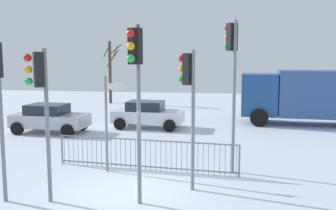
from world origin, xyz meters
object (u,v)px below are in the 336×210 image
object	(u,v)px
bare_tree_left	(110,70)
delivery_truck	(306,95)
direction_sign_post	(108,119)
traffic_light_foreground_right	(189,88)
traffic_light_mid_left	(232,62)
car_white_far	(148,114)
traffic_light_foreground_left	(136,75)
traffic_light_rear_right	(40,91)
car_silver_mid	(50,118)

from	to	relation	value
bare_tree_left	delivery_truck	bearing A→B (deg)	-29.54
direction_sign_post	traffic_light_foreground_right	bearing A→B (deg)	-17.71
bare_tree_left	traffic_light_mid_left	bearing A→B (deg)	-60.88
car_white_far	delivery_truck	xyz separation A→B (m)	(8.76, 2.39, 0.97)
car_white_far	bare_tree_left	size ratio (longest dim) A/B	0.75
traffic_light_foreground_left	bare_tree_left	bearing A→B (deg)	-58.86
traffic_light_rear_right	direction_sign_post	distance (m)	3.30
car_white_far	delivery_truck	bearing A→B (deg)	16.89
car_silver_mid	traffic_light_foreground_right	bearing A→B (deg)	-40.08
traffic_light_rear_right	car_silver_mid	size ratio (longest dim) A/B	1.07
traffic_light_foreground_left	car_silver_mid	xyz separation A→B (m)	(-6.73, 8.62, -2.67)
traffic_light_mid_left	direction_sign_post	size ratio (longest dim) A/B	1.56
traffic_light_foreground_right	traffic_light_foreground_left	bearing A→B (deg)	171.41
traffic_light_rear_right	traffic_light_mid_left	xyz separation A→B (m)	(4.91, 3.64, 0.69)
traffic_light_foreground_left	delivery_truck	world-z (taller)	traffic_light_foreground_left
traffic_light_foreground_right	direction_sign_post	bearing A→B (deg)	96.41
traffic_light_rear_right	bare_tree_left	xyz separation A→B (m)	(-4.95, 21.34, -0.25)
traffic_light_foreground_left	car_silver_mid	distance (m)	11.25
car_white_far	delivery_truck	distance (m)	9.13
traffic_light_rear_right	bare_tree_left	world-z (taller)	bare_tree_left
traffic_light_rear_right	car_silver_mid	distance (m)	10.05
traffic_light_mid_left	direction_sign_post	bearing A→B (deg)	149.32
car_white_far	traffic_light_foreground_left	bearing A→B (deg)	-77.59
traffic_light_foreground_left	car_silver_mid	bearing A→B (deg)	-40.30
traffic_light_rear_right	traffic_light_foreground_right	size ratio (longest dim) A/B	1.01
traffic_light_foreground_left	car_white_far	world-z (taller)	traffic_light_foreground_left
car_silver_mid	car_white_far	bearing A→B (deg)	26.03
traffic_light_rear_right	bare_tree_left	distance (m)	21.91
traffic_light_mid_left	car_silver_mid	bearing A→B (deg)	110.27
traffic_light_foreground_left	bare_tree_left	distance (m)	22.41
traffic_light_foreground_right	delivery_truck	size ratio (longest dim) A/B	0.57
traffic_light_mid_left	bare_tree_left	size ratio (longest dim) A/B	0.99
traffic_light_foreground_right	car_white_far	xyz separation A→B (m)	(-3.23, 9.24, -2.23)
car_white_far	bare_tree_left	xyz separation A→B (m)	(-5.41, 10.42, 2.00)
delivery_truck	bare_tree_left	world-z (taller)	bare_tree_left
traffic_light_rear_right	bare_tree_left	size ratio (longest dim) A/B	0.80
traffic_light_rear_right	traffic_light_foreground_right	xyz separation A→B (m)	(3.69, 1.68, -0.02)
delivery_truck	bare_tree_left	distance (m)	16.32
traffic_light_mid_left	car_white_far	size ratio (longest dim) A/B	1.32
traffic_light_foreground_left	delivery_truck	size ratio (longest dim) A/B	0.65
delivery_truck	bare_tree_left	size ratio (longest dim) A/B	1.39
car_silver_mid	delivery_truck	size ratio (longest dim) A/B	0.54
car_silver_mid	car_white_far	world-z (taller)	same
traffic_light_foreground_right	delivery_truck	world-z (taller)	traffic_light_foreground_right
traffic_light_foreground_right	traffic_light_mid_left	world-z (taller)	traffic_light_mid_left
traffic_light_mid_left	bare_tree_left	world-z (taller)	bare_tree_left
traffic_light_foreground_left	traffic_light_rear_right	xyz separation A→B (m)	(-2.50, -0.21, -0.42)
traffic_light_foreground_right	traffic_light_mid_left	xyz separation A→B (m)	(1.22, 1.97, 0.71)
bare_tree_left	car_silver_mid	bearing A→B (deg)	-86.72
traffic_light_mid_left	delivery_truck	xyz separation A→B (m)	(4.32, 9.66, -1.97)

